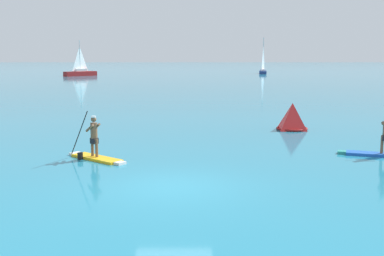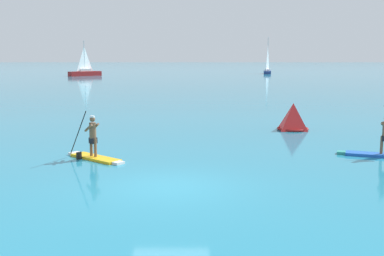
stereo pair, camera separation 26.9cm
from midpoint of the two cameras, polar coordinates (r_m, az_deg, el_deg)
name	(u,v)px [view 1 (the left image)]	position (r m, az deg, el deg)	size (l,w,h in m)	color
ground	(171,187)	(14.61, -2.99, -6.98)	(440.00, 440.00, 0.00)	teal
paddleboarder_mid_center	(94,149)	(18.63, -11.95, -2.49)	(2.50, 2.17, 1.95)	yellow
paddleboarder_far_right	(382,148)	(20.18, 21.31, -2.19)	(3.26, 1.46, 2.01)	blue
race_marker_buoy	(291,118)	(25.86, 11.40, 1.22)	(1.96, 1.96, 1.41)	red
sailboat_left_horizon	(79,72)	(90.40, -13.33, 6.52)	(5.57, 5.23, 6.38)	#A51E1E
sailboat_right_horizon	(262,69)	(99.43, 8.22, 6.94)	(2.20, 5.45, 7.25)	navy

